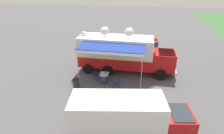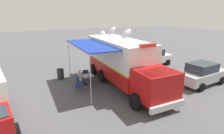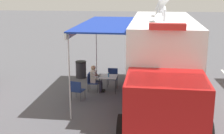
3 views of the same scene
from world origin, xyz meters
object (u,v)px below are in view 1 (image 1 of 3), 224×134
at_px(folding_chair_at_table, 103,80).
at_px(trash_bin, 76,84).
at_px(folding_table, 104,74).
at_px(car_far_corner, 150,46).
at_px(water_bottle, 105,72).
at_px(support_truck, 126,118).
at_px(folding_chair_beside_table, 96,74).
at_px(car_behind_truck, 103,43).
at_px(seated_responder, 104,77).
at_px(folding_chair_spare_by_truck, 117,83).
at_px(command_truck, 123,53).

distance_m(folding_chair_at_table, trash_bin, 2.36).
height_order(folding_table, folding_chair_at_table, folding_chair_at_table).
height_order(folding_chair_at_table, car_far_corner, car_far_corner).
height_order(water_bottle, car_far_corner, car_far_corner).
bearing_deg(folding_table, support_truck, 21.91).
xyz_separation_m(folding_table, support_truck, (6.57, 2.64, 0.71)).
xyz_separation_m(folding_chair_beside_table, car_behind_truck, (-8.04, -1.06, 0.37)).
distance_m(trash_bin, support_truck, 6.83).
bearing_deg(trash_bin, car_far_corner, 147.08).
distance_m(folding_table, water_bottle, 0.19).
bearing_deg(water_bottle, seated_responder, -3.82).
bearing_deg(folding_chair_at_table, trash_bin, -66.41).
relative_size(folding_chair_beside_table, car_behind_truck, 0.20).
distance_m(folding_chair_spare_by_truck, support_truck, 5.59).
distance_m(folding_chair_beside_table, seated_responder, 1.16).
xyz_separation_m(folding_chair_spare_by_truck, car_behind_truck, (-9.34, -3.25, 0.37)).
bearing_deg(support_truck, trash_bin, -135.48).
relative_size(folding_chair_at_table, folding_chair_spare_by_truck, 1.00).
distance_m(folding_table, trash_bin, 2.74).
height_order(water_bottle, seated_responder, seated_responder).
bearing_deg(seated_responder, car_far_corner, 154.29).
height_order(folding_chair_beside_table, car_behind_truck, car_behind_truck).
bearing_deg(car_far_corner, folding_chair_at_table, -25.25).
height_order(folding_table, car_behind_truck, car_behind_truck).
bearing_deg(command_truck, car_behind_truck, -150.17).
xyz_separation_m(command_truck, trash_bin, (4.09, -3.52, -1.49)).
distance_m(folding_table, folding_chair_at_table, 0.82).
height_order(command_truck, seated_responder, command_truck).
bearing_deg(folding_chair_beside_table, folding_table, 83.16).
relative_size(folding_table, seated_responder, 0.65).
bearing_deg(command_truck, car_far_corner, 153.76).
xyz_separation_m(folding_chair_at_table, car_behind_truck, (-8.94, -1.96, 0.37)).
bearing_deg(folding_chair_spare_by_truck, car_far_corner, 162.71).
relative_size(folding_chair_spare_by_truck, support_truck, 0.12).
bearing_deg(folding_chair_spare_by_truck, support_truck, 13.65).
distance_m(trash_bin, car_far_corner, 11.61).
distance_m(command_truck, support_truck, 9.01).
distance_m(folding_table, car_far_corner, 9.04).
height_order(folding_chair_at_table, seated_responder, seated_responder).
relative_size(command_truck, folding_chair_spare_by_truck, 10.97).
height_order(command_truck, trash_bin, command_truck).
height_order(folding_chair_beside_table, car_far_corner, car_far_corner).
bearing_deg(water_bottle, car_far_corner, 152.79).
distance_m(command_truck, seated_responder, 3.50).
bearing_deg(seated_responder, folding_table, -174.58).
bearing_deg(support_truck, folding_chair_at_table, -155.83).
relative_size(command_truck, car_far_corner, 2.22).
height_order(car_behind_truck, car_far_corner, same).
bearing_deg(water_bottle, folding_chair_beside_table, -95.07).
height_order(water_bottle, folding_chair_at_table, water_bottle).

